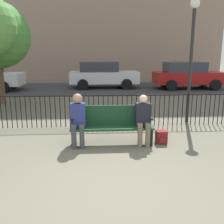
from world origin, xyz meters
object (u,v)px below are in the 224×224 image
at_px(seated_person_0, 78,117).
at_px(parked_car_1, 187,75).
at_px(backpack, 161,137).
at_px(lamp_post, 192,43).
at_px(park_bench, 112,123).
at_px(parked_car_0, 103,74).
at_px(seated_person_1, 143,118).

height_order(seated_person_0, parked_car_1, parked_car_1).
distance_m(backpack, lamp_post, 3.23).
distance_m(backpack, parked_car_1, 10.17).
xyz_separation_m(park_bench, lamp_post, (2.51, 1.82, 1.92)).
relative_size(park_bench, parked_car_0, 0.46).
relative_size(parked_car_0, parked_car_1, 1.00).
height_order(seated_person_1, lamp_post, lamp_post).
bearing_deg(park_bench, seated_person_0, -170.75).
bearing_deg(lamp_post, park_bench, -144.08).
distance_m(seated_person_0, seated_person_1, 1.51).
bearing_deg(parked_car_1, seated_person_1, -115.47).
bearing_deg(seated_person_1, lamp_post, 47.49).
xyz_separation_m(seated_person_0, parked_car_0, (0.85, 10.06, 0.14)).
xyz_separation_m(seated_person_0, parked_car_1, (5.99, 9.39, 0.14)).
bearing_deg(parked_car_0, lamp_post, -73.16).
distance_m(seated_person_0, parked_car_1, 11.14).
relative_size(lamp_post, parked_car_1, 0.87).
xyz_separation_m(seated_person_1, parked_car_1, (4.47, 9.39, 0.18)).
distance_m(park_bench, seated_person_1, 0.75).
distance_m(seated_person_1, parked_car_0, 10.08).
xyz_separation_m(backpack, lamp_post, (1.31, 1.89, 2.27)).
relative_size(seated_person_1, backpack, 3.86).
height_order(backpack, parked_car_1, parked_car_1).
bearing_deg(lamp_post, backpack, -124.83).
xyz_separation_m(seated_person_0, backpack, (1.99, 0.06, -0.55)).
distance_m(park_bench, lamp_post, 3.65).
height_order(park_bench, seated_person_1, seated_person_1).
bearing_deg(seated_person_0, lamp_post, 30.55).
bearing_deg(parked_car_1, parked_car_0, 172.60).
bearing_deg(backpack, parked_car_1, 66.80).
height_order(lamp_post, parked_car_0, lamp_post).
distance_m(seated_person_0, lamp_post, 4.20).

